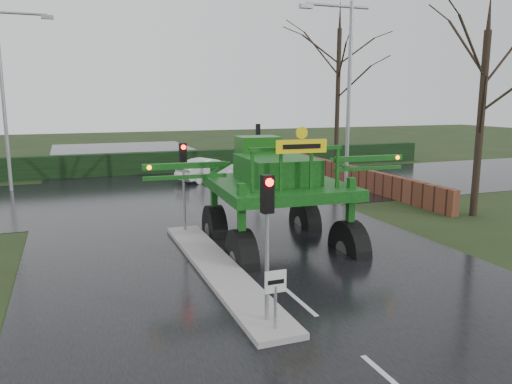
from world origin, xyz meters
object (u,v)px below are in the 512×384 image
object	(u,v)px
street_light_right	(344,82)
crop_sprayer	(239,183)
traffic_signal_far	(258,138)
street_light_left_far	(8,83)
traffic_signal_near	(267,217)
keep_left_sign	(275,290)
white_sedan	(209,181)
traffic_signal_mid	(183,168)

from	to	relation	value
street_light_right	crop_sprayer	size ratio (longest dim) A/B	1.04
traffic_signal_far	crop_sprayer	world-z (taller)	crop_sprayer
street_light_right	crop_sprayer	bearing A→B (deg)	-136.05
street_light_right	street_light_left_far	size ratio (longest dim) A/B	1.00
traffic_signal_near	street_light_right	bearing A→B (deg)	53.87
keep_left_sign	street_light_left_far	xyz separation A→B (m)	(-6.89, 21.50, 4.93)
street_light_right	white_sedan	xyz separation A→B (m)	(-5.23, 7.54, -5.99)
traffic_signal_mid	keep_left_sign	bearing A→B (deg)	-90.00
keep_left_sign	traffic_signal_far	bearing A→B (deg)	70.07
traffic_signal_far	traffic_signal_mid	bearing A→B (deg)	58.07
keep_left_sign	traffic_signal_far	world-z (taller)	traffic_signal_far
street_light_left_far	white_sedan	size ratio (longest dim) A/B	2.31
street_light_left_far	crop_sprayer	bearing A→B (deg)	-64.15
traffic_signal_near	traffic_signal_far	bearing A→B (deg)	69.64
keep_left_sign	white_sedan	size ratio (longest dim) A/B	0.31
street_light_right	white_sedan	size ratio (longest dim) A/B	2.31
traffic_signal_mid	crop_sprayer	bearing A→B (deg)	-75.43
keep_left_sign	street_light_left_far	world-z (taller)	street_light_left_far
traffic_signal_mid	traffic_signal_far	size ratio (longest dim) A/B	1.00
traffic_signal_near	crop_sprayer	xyz separation A→B (m)	(0.97, 4.79, -0.05)
traffic_signal_near	white_sedan	xyz separation A→B (m)	(4.27, 20.55, -2.59)
traffic_signal_mid	street_light_right	bearing A→B (deg)	25.40
traffic_signal_far	street_light_left_far	bearing A→B (deg)	0.03
white_sedan	traffic_signal_mid	bearing A→B (deg)	136.47
traffic_signal_near	street_light_left_far	distance (m)	22.37
street_light_left_far	crop_sprayer	world-z (taller)	street_light_left_far
traffic_signal_near	street_light_left_far	xyz separation A→B (m)	(-6.89, 21.01, 3.40)
street_light_left_far	white_sedan	world-z (taller)	street_light_left_far
street_light_left_far	white_sedan	xyz separation A→B (m)	(11.16, -0.46, -5.99)
traffic_signal_mid	street_light_left_far	bearing A→B (deg)	118.86
traffic_signal_mid	crop_sprayer	world-z (taller)	crop_sprayer
keep_left_sign	street_light_left_far	distance (m)	23.11
traffic_signal_far	white_sedan	bearing A→B (deg)	7.57
keep_left_sign	white_sedan	world-z (taller)	keep_left_sign
street_light_left_far	crop_sprayer	size ratio (longest dim) A/B	1.04
street_light_right	crop_sprayer	distance (m)	12.34
keep_left_sign	traffic_signal_far	xyz separation A→B (m)	(7.80, 21.51, 1.53)
traffic_signal_mid	traffic_signal_near	bearing A→B (deg)	-90.00
traffic_signal_mid	traffic_signal_far	world-z (taller)	same
traffic_signal_far	street_light_right	world-z (taller)	street_light_right
traffic_signal_near	traffic_signal_mid	xyz separation A→B (m)	(0.00, 8.50, 0.00)
street_light_left_far	keep_left_sign	bearing A→B (deg)	-72.22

